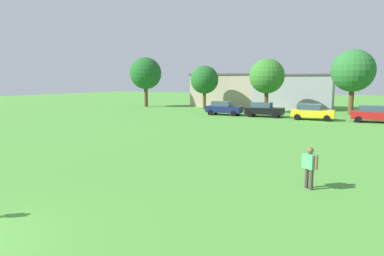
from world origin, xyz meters
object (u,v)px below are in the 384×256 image
(tree_far_left, at_px, (146,73))
(tree_center, at_px, (267,76))
(tree_right, at_px, (353,71))
(parked_car_navy_0, at_px, (224,108))
(tree_left, at_px, (204,80))
(adult_bystander, at_px, (310,164))
(parked_car_yellow_2, at_px, (312,112))
(parked_car_black_1, at_px, (264,109))
(parked_car_red_3, at_px, (374,114))

(tree_far_left, relative_size, tree_center, 1.13)
(tree_right, bearing_deg, tree_far_left, 178.03)
(parked_car_navy_0, height_order, tree_left, tree_left)
(adult_bystander, bearing_deg, tree_right, -52.94)
(adult_bystander, distance_m, tree_far_left, 44.11)
(adult_bystander, distance_m, tree_center, 32.07)
(adult_bystander, relative_size, parked_car_navy_0, 0.38)
(parked_car_yellow_2, distance_m, tree_right, 9.42)
(parked_car_black_1, xyz_separation_m, tree_far_left, (-21.06, 7.63, 4.48))
(tree_center, bearing_deg, parked_car_yellow_2, -43.76)
(parked_car_navy_0, xyz_separation_m, parked_car_black_1, (4.93, -0.08, 0.00))
(parked_car_navy_0, bearing_deg, tree_center, 52.12)
(parked_car_yellow_2, relative_size, tree_far_left, 0.54)
(parked_car_black_1, relative_size, parked_car_yellow_2, 1.00)
(parked_car_navy_0, relative_size, tree_center, 0.61)
(tree_far_left, xyz_separation_m, tree_right, (30.11, -1.03, -0.03))
(parked_car_yellow_2, bearing_deg, parked_car_navy_0, 174.86)
(parked_car_navy_0, distance_m, tree_left, 9.36)
(parked_car_navy_0, height_order, tree_far_left, tree_far_left)
(tree_far_left, xyz_separation_m, tree_center, (20.12, -2.42, -0.61))
(adult_bystander, height_order, parked_car_red_3, parked_car_red_3)
(tree_far_left, distance_m, tree_right, 30.12)
(tree_left, distance_m, tree_right, 19.49)
(parked_car_navy_0, distance_m, parked_car_red_3, 16.13)
(tree_far_left, relative_size, tree_left, 1.24)
(tree_center, bearing_deg, parked_car_black_1, -79.76)
(adult_bystander, relative_size, tree_far_left, 0.20)
(tree_left, bearing_deg, parked_car_yellow_2, -25.96)
(parked_car_black_1, height_order, tree_right, tree_right)
(tree_left, relative_size, tree_center, 0.91)
(adult_bystander, xyz_separation_m, parked_car_navy_0, (-12.77, 25.49, -0.10))
(adult_bystander, distance_m, parked_car_red_3, 25.04)
(tree_far_left, relative_size, tree_right, 1.01)
(parked_car_yellow_2, height_order, tree_right, tree_right)
(tree_center, bearing_deg, tree_right, 7.91)
(adult_bystander, distance_m, tree_right, 32.32)
(tree_center, bearing_deg, adult_bystander, -73.99)
(adult_bystander, height_order, tree_left, tree_left)
(parked_car_navy_0, height_order, tree_center, tree_center)
(tree_center, height_order, tree_right, tree_right)
(adult_bystander, bearing_deg, tree_left, -21.27)
(parked_car_navy_0, distance_m, parked_car_black_1, 4.93)
(parked_car_black_1, relative_size, tree_left, 0.68)
(adult_bystander, height_order, tree_right, tree_right)
(parked_car_black_1, height_order, tree_center, tree_center)
(parked_car_yellow_2, xyz_separation_m, tree_left, (-15.79, 7.69, 3.44))
(adult_bystander, xyz_separation_m, tree_left, (-18.26, 32.25, 3.33))
(tree_right, bearing_deg, tree_left, 179.27)
(parked_car_red_3, relative_size, tree_far_left, 0.54)
(parked_car_black_1, height_order, parked_car_yellow_2, same)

